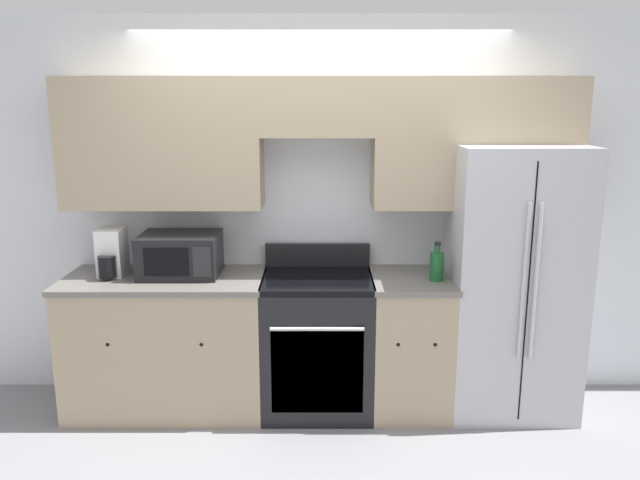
{
  "coord_description": "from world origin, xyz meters",
  "views": [
    {
      "loc": [
        -0.0,
        -3.61,
        2.07
      ],
      "look_at": [
        -0.0,
        0.31,
        1.17
      ],
      "focal_mm": 35.0,
      "sensor_mm": 36.0,
      "label": 1
    }
  ],
  "objects_px": {
    "oven_range": "(317,342)",
    "refrigerator": "(510,279)",
    "bottle": "(437,265)",
    "microwave": "(180,254)"
  },
  "relations": [
    {
      "from": "oven_range",
      "to": "bottle",
      "type": "bearing_deg",
      "value": -5.3
    },
    {
      "from": "oven_range",
      "to": "bottle",
      "type": "distance_m",
      "value": 0.95
    },
    {
      "from": "bottle",
      "to": "microwave",
      "type": "bearing_deg",
      "value": 175.46
    },
    {
      "from": "microwave",
      "to": "oven_range",
      "type": "bearing_deg",
      "value": -3.89
    },
    {
      "from": "microwave",
      "to": "bottle",
      "type": "xyz_separation_m",
      "value": [
        1.67,
        -0.13,
        -0.04
      ]
    },
    {
      "from": "oven_range",
      "to": "refrigerator",
      "type": "relative_size",
      "value": 0.61
    },
    {
      "from": "refrigerator",
      "to": "microwave",
      "type": "distance_m",
      "value": 2.19
    },
    {
      "from": "oven_range",
      "to": "bottle",
      "type": "relative_size",
      "value": 4.31
    },
    {
      "from": "oven_range",
      "to": "refrigerator",
      "type": "bearing_deg",
      "value": 2.26
    },
    {
      "from": "oven_range",
      "to": "microwave",
      "type": "bearing_deg",
      "value": 176.11
    }
  ]
}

